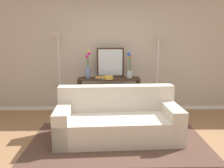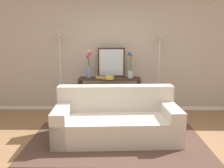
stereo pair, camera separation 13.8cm
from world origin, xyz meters
name	(u,v)px [view 2 (the right image)]	position (x,y,z in m)	size (l,w,h in m)	color
ground_plane	(115,155)	(0.00, 0.00, -0.01)	(16.00, 16.00, 0.02)	#936B47
back_wall	(115,54)	(0.00, 2.28, 1.35)	(12.00, 0.15, 2.71)	white
area_rug	(117,141)	(0.03, 0.46, 0.01)	(2.95, 1.69, 0.01)	#51382D
couch	(117,121)	(0.03, 0.63, 0.31)	(2.13, 1.04, 0.88)	beige
console_table	(110,89)	(-0.12, 1.85, 0.59)	(1.36, 0.40, 0.85)	#382619
floor_lamp_left	(60,51)	(-1.21, 1.88, 1.44)	(0.28, 0.28, 1.83)	silver
floor_lamp_right	(160,52)	(0.98, 1.88, 1.42)	(0.28, 0.28, 1.80)	silver
wall_mirror	(111,62)	(-0.08, 2.01, 1.18)	(0.61, 0.02, 0.66)	#382619
vase_tall_flowers	(89,66)	(-0.58, 1.86, 1.12)	(0.12, 0.13, 0.62)	#6B84AD
vase_short_flowers	(131,68)	(0.35, 1.86, 1.07)	(0.13, 0.12, 0.57)	silver
fruit_bowl	(109,77)	(-0.12, 1.72, 0.89)	(0.21, 0.21, 0.07)	gold
book_stack	(101,78)	(-0.31, 1.73, 0.88)	(0.22, 0.17, 0.05)	slate
book_row_under_console	(92,112)	(-0.53, 1.85, 0.06)	(0.29, 0.17, 0.13)	#2D2D33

